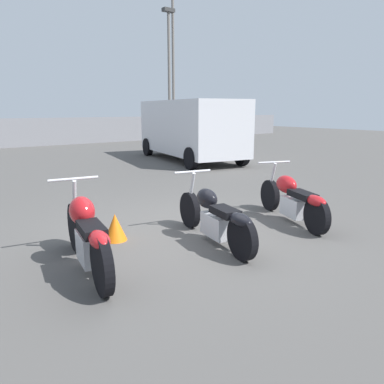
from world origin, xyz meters
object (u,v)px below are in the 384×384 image
motorcycle_slot_1 (215,217)px  motorcycle_slot_2 (293,199)px  traffic_cone_near (115,227)px  motorcycle_slot_0 (87,235)px  parked_van (190,127)px  light_pole_right (173,54)px  light_pole_left (169,65)px

motorcycle_slot_1 → motorcycle_slot_2: 1.70m
traffic_cone_near → motorcycle_slot_0: bearing=-133.1°
motorcycle_slot_0 → motorcycle_slot_1: 1.80m
parked_van → motorcycle_slot_0: bearing=-122.6°
motorcycle_slot_0 → parked_van: 9.88m
light_pole_right → motorcycle_slot_0: size_ratio=4.33×
motorcycle_slot_2 → parked_van: (3.34, 7.31, 0.81)m
light_pole_left → motorcycle_slot_2: 17.49m
motorcycle_slot_2 → light_pole_right: bearing=82.6°
motorcycle_slot_2 → traffic_cone_near: size_ratio=4.95×
light_pole_right → motorcycle_slot_2: light_pole_right is taller
motorcycle_slot_2 → parked_van: bearing=86.1°
traffic_cone_near → light_pole_left: bearing=53.6°
light_pole_left → light_pole_right: light_pole_right is taller
motorcycle_slot_1 → motorcycle_slot_2: motorcycle_slot_2 is taller
motorcycle_slot_2 → motorcycle_slot_0: bearing=-162.6°
motorcycle_slot_0 → motorcycle_slot_2: bearing=6.5°
parked_van → motorcycle_slot_1: bearing=-113.4°
light_pole_right → parked_van: (-5.00, -8.35, -3.88)m
light_pole_right → motorcycle_slot_0: 20.00m
light_pole_right → motorcycle_slot_2: size_ratio=4.52×
light_pole_right → motorcycle_slot_1: size_ratio=4.29×
light_pole_left → motorcycle_slot_2: bearing=-117.0°
light_pole_left → parked_van: 9.55m
motorcycle_slot_1 → parked_van: parked_van is taller
light_pole_left → motorcycle_slot_0: size_ratio=3.66×
motorcycle_slot_0 → traffic_cone_near: size_ratio=5.17×
parked_van → light_pole_right: bearing=70.3°
motorcycle_slot_1 → traffic_cone_near: size_ratio=5.21×
light_pole_right → motorcycle_slot_0: (-11.82, -15.45, -4.65)m
light_pole_left → motorcycle_slot_1: 18.30m
parked_van → traffic_cone_near: bearing=-122.7°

